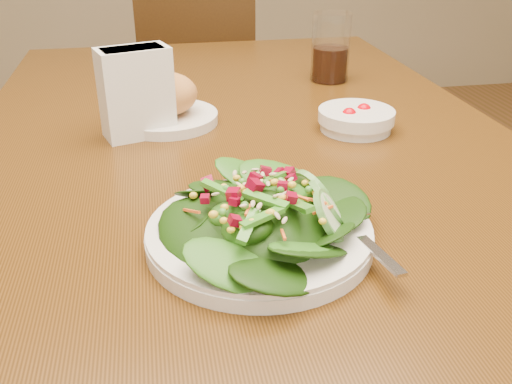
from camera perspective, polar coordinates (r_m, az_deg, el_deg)
dining_table at (r=1.00m, az=-1.22°, el=0.34°), size 0.90×1.40×0.75m
chair_far at (r=2.04m, az=-5.49°, el=8.42°), size 0.44×0.44×0.84m
salad_plate at (r=0.64m, az=1.14°, el=-2.95°), size 0.26×0.26×0.07m
bread_plate at (r=1.00m, az=-8.98°, el=8.76°), size 0.18×0.18×0.09m
tomato_bowl at (r=0.98m, az=9.97°, el=7.17°), size 0.13×0.13×0.04m
drinking_glass at (r=1.25m, az=7.45°, el=13.70°), size 0.08×0.08×0.14m
napkin_holder at (r=0.95m, az=-11.91°, el=9.92°), size 0.12×0.09×0.14m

